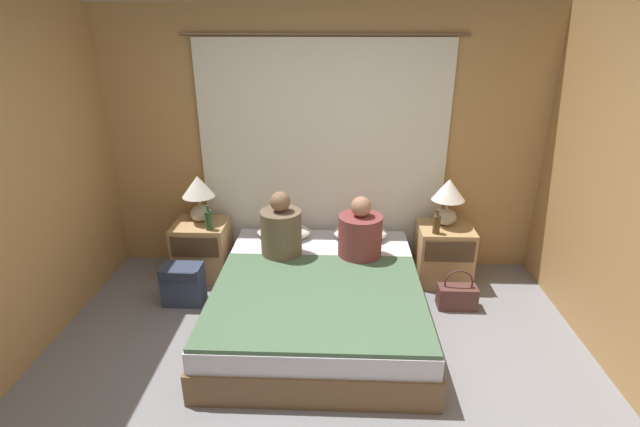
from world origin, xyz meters
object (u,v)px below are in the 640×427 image
Objects in this scene: pillow_left at (284,232)px; beer_bottle_on_right_stand at (437,224)px; nightstand_right at (443,254)px; pillow_right at (360,233)px; person_left_in_bed at (281,231)px; lamp_left at (199,193)px; handbag_on_floor at (457,296)px; lamp_right at (448,196)px; backpack_on_floor at (183,282)px; beer_bottle_on_left_stand at (209,220)px; person_right_in_bed at (360,234)px; nightstand_left at (203,249)px; bed at (319,300)px.

pillow_left is 1.43m from beer_bottle_on_right_stand.
pillow_left is at bearing 178.40° from nightstand_right.
pillow_right is 0.86× the size of person_left_in_bed.
handbag_on_floor is (2.36, -0.54, -0.73)m from lamp_left.
lamp_right is 0.88m from pillow_right.
pillow_right is 1.40× the size of handbag_on_floor.
beer_bottle_on_right_stand is at bearing 8.09° from person_left_in_bed.
pillow_right is at bearing 18.95° from backpack_on_floor.
pillow_left is (-1.53, 0.04, 0.18)m from nightstand_right.
beer_bottle_on_left_stand is at bearing 63.84° from backpack_on_floor.
person_right_in_bed is at bearing -27.91° from pillow_left.
handbag_on_floor is at bearing -12.82° from lamp_left.
lamp_left is at bearing 165.29° from person_right_in_bed.
person_left_in_bed is at bearing -22.16° from nightstand_left.
nightstand_left is at bearing 147.85° from bed.
lamp_right reaches higher than bed.
nightstand_right reaches higher than backpack_on_floor.
lamp_left is at bearing 145.72° from bed.
person_left_in_bed is 2.63× the size of beer_bottle_on_right_stand.
person_left_in_bed reaches higher than backpack_on_floor.
handbag_on_floor is (0.83, -0.52, -0.35)m from pillow_right.
lamp_left is 0.30m from beer_bottle_on_left_stand.
person_left_in_bed reaches higher than pillow_right.
nightstand_left is 1.08× the size of pillow_left.
bed is 1.27m from beer_bottle_on_left_stand.
lamp_left is at bearing 90.00° from nightstand_left.
person_right_in_bed is at bearing -157.81° from nightstand_right.
lamp_left is at bearing 178.48° from nightstand_right.
backpack_on_floor is at bearing -170.88° from beer_bottle_on_right_stand.
bed is 4.37× the size of lamp_right.
backpack_on_floor is at bearing -116.16° from beer_bottle_on_left_stand.
person_right_in_bed is 1.01m from handbag_on_floor.
person_left_in_bed is 1.64m from handbag_on_floor.
beer_bottle_on_left_stand is at bearing 171.38° from handbag_on_floor.
pillow_right is at bearing 0.00° from pillow_left.
nightstand_left is 0.42m from beer_bottle_on_left_stand.
person_right_in_bed reaches higher than backpack_on_floor.
pillow_left is 2.17× the size of beer_bottle_on_left_stand.
lamp_right is 1.97× the size of beer_bottle_on_right_stand.
lamp_left reaches higher than person_left_in_bed.
bed is 5.33× the size of backpack_on_floor.
backpack_on_floor is (-2.37, -0.56, -0.63)m from lamp_right.
lamp_left is 0.79× the size of person_right_in_bed.
person_left_in_bed is at bearing 10.74° from backpack_on_floor.
lamp_right is (0.00, 0.06, 0.56)m from nightstand_right.
backpack_on_floor is 1.00× the size of handbag_on_floor.
lamp_right is at bearing 90.00° from nightstand_right.
pillow_right is 2.17× the size of beer_bottle_on_left_stand.
beer_bottle_on_left_stand is at bearing 150.10° from bed.
person_right_in_bed is at bearing -8.12° from beer_bottle_on_left_stand.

